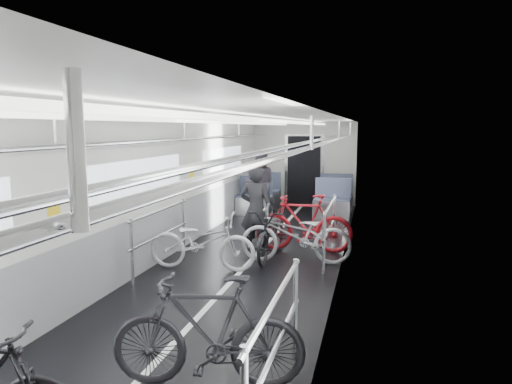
{
  "coord_description": "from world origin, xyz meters",
  "views": [
    {
      "loc": [
        1.97,
        -6.28,
        2.25
      ],
      "look_at": [
        0.0,
        1.34,
        1.13
      ],
      "focal_mm": 32.0,
      "sensor_mm": 36.0,
      "label": 1
    }
  ],
  "objects_px": {
    "bike_aisle": "(272,233)",
    "person_standing": "(256,210)",
    "bike_right_mid": "(296,235)",
    "bike_right_far": "(304,223)",
    "bike_left_far": "(202,242)",
    "bike_right_near": "(208,332)",
    "person_seated": "(260,183)"
  },
  "relations": [
    {
      "from": "bike_right_far",
      "to": "bike_aisle",
      "type": "height_order",
      "value": "bike_right_far"
    },
    {
      "from": "bike_left_far",
      "to": "person_seated",
      "type": "relative_size",
      "value": 1.03
    },
    {
      "from": "bike_right_near",
      "to": "bike_aisle",
      "type": "height_order",
      "value": "bike_right_near"
    },
    {
      "from": "bike_right_far",
      "to": "person_seated",
      "type": "relative_size",
      "value": 1.05
    },
    {
      "from": "bike_right_mid",
      "to": "bike_aisle",
      "type": "distance_m",
      "value": 0.51
    },
    {
      "from": "bike_right_near",
      "to": "person_seated",
      "type": "xyz_separation_m",
      "value": [
        -1.46,
        7.67,
        0.33
      ]
    },
    {
      "from": "person_seated",
      "to": "bike_aisle",
      "type": "bearing_deg",
      "value": 92.15
    },
    {
      "from": "bike_right_near",
      "to": "person_standing",
      "type": "bearing_deg",
      "value": 177.32
    },
    {
      "from": "person_standing",
      "to": "person_seated",
      "type": "distance_m",
      "value": 3.62
    },
    {
      "from": "bike_right_mid",
      "to": "bike_right_near",
      "type": "bearing_deg",
      "value": -7.39
    },
    {
      "from": "bike_right_near",
      "to": "person_seated",
      "type": "relative_size",
      "value": 1.0
    },
    {
      "from": "bike_aisle",
      "to": "person_standing",
      "type": "height_order",
      "value": "person_standing"
    },
    {
      "from": "bike_right_mid",
      "to": "bike_aisle",
      "type": "xyz_separation_m",
      "value": [
        -0.45,
        0.22,
        -0.04
      ]
    },
    {
      "from": "person_standing",
      "to": "person_seated",
      "type": "height_order",
      "value": "person_seated"
    },
    {
      "from": "bike_right_near",
      "to": "bike_right_mid",
      "type": "xyz_separation_m",
      "value": [
        0.12,
        3.82,
        -0.02
      ]
    },
    {
      "from": "bike_left_far",
      "to": "bike_right_near",
      "type": "xyz_separation_m",
      "value": [
        1.26,
        -3.11,
        0.05
      ]
    },
    {
      "from": "bike_left_far",
      "to": "bike_aisle",
      "type": "bearing_deg",
      "value": -48.95
    },
    {
      "from": "person_seated",
      "to": "bike_right_near",
      "type": "bearing_deg",
      "value": 85.67
    },
    {
      "from": "person_seated",
      "to": "bike_right_mid",
      "type": "bearing_deg",
      "value": 97.23
    },
    {
      "from": "bike_right_far",
      "to": "bike_right_near",
      "type": "bearing_deg",
      "value": -4.63
    },
    {
      "from": "bike_aisle",
      "to": "bike_right_mid",
      "type": "bearing_deg",
      "value": -24.71
    },
    {
      "from": "bike_left_far",
      "to": "bike_right_far",
      "type": "xyz_separation_m",
      "value": [
        1.41,
        1.45,
        0.08
      ]
    },
    {
      "from": "bike_right_mid",
      "to": "person_seated",
      "type": "distance_m",
      "value": 4.18
    },
    {
      "from": "bike_left_far",
      "to": "person_standing",
      "type": "height_order",
      "value": "person_standing"
    },
    {
      "from": "bike_right_mid",
      "to": "bike_left_far",
      "type": "bearing_deg",
      "value": -68.61
    },
    {
      "from": "bike_right_far",
      "to": "bike_aisle",
      "type": "distance_m",
      "value": 0.71
    },
    {
      "from": "bike_right_near",
      "to": "bike_right_mid",
      "type": "distance_m",
      "value": 3.82
    },
    {
      "from": "bike_aisle",
      "to": "person_seated",
      "type": "bearing_deg",
      "value": 108.67
    },
    {
      "from": "bike_right_mid",
      "to": "person_standing",
      "type": "xyz_separation_m",
      "value": [
        -0.76,
        0.32,
        0.33
      ]
    },
    {
      "from": "bike_right_mid",
      "to": "bike_right_far",
      "type": "xyz_separation_m",
      "value": [
        0.02,
        0.75,
        0.05
      ]
    },
    {
      "from": "bike_right_mid",
      "to": "bike_right_far",
      "type": "height_order",
      "value": "bike_right_far"
    },
    {
      "from": "bike_right_mid",
      "to": "bike_aisle",
      "type": "height_order",
      "value": "bike_right_mid"
    }
  ]
}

